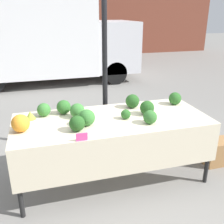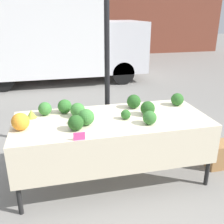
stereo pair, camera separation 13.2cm
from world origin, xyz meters
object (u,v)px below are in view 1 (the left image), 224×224
produce_crate (217,152)px  parked_truck (46,40)px  price_sign (82,137)px  orange_cauliflower (21,123)px

produce_crate → parked_truck: bearing=110.4°
parked_truck → produce_crate: 5.79m
price_sign → parked_truck: bearing=90.5°
price_sign → produce_crate: size_ratio=0.30×
parked_truck → produce_crate: bearing=-69.6°
parked_truck → price_sign: parked_truck is taller
parked_truck → orange_cauliflower: size_ratio=25.95×
parked_truck → price_sign: size_ratio=42.48×
orange_cauliflower → produce_crate: size_ratio=0.49×
produce_crate → orange_cauliflower: bearing=-179.8°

